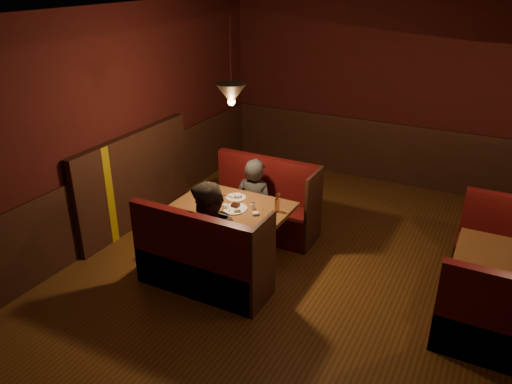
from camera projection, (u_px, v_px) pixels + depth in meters
The scene contains 6 objects.
room at pixel (308, 202), 5.20m from camera, with size 6.02×7.02×2.92m.
main_table at pixel (235, 217), 5.96m from camera, with size 1.35×0.82×0.95m.
main_bench_far at pixel (265, 210), 6.68m from camera, with size 1.49×0.53×1.02m.
main_bench_near at pixel (202, 265), 5.43m from camera, with size 1.49×0.53×1.02m.
diner_a at pixel (255, 187), 6.36m from camera, with size 0.53×0.35×1.46m, color #2A2A2B.
diner_b at pixel (209, 222), 5.37m from camera, with size 0.76×0.59×1.57m, color #2A231D.
Camera 1 is at (1.40, -4.37, 3.31)m, focal length 35.00 mm.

